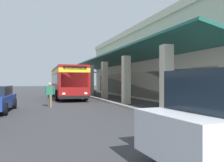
# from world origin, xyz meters

# --- Properties ---
(ground) EXTENTS (120.00, 120.00, 0.00)m
(ground) POSITION_xyz_m (0.00, 8.00, 0.00)
(ground) COLOR #38383A
(curb_strip) EXTENTS (33.55, 0.50, 0.12)m
(curb_strip) POSITION_xyz_m (1.71, 2.69, 0.06)
(curb_strip) COLOR #9E998E
(curb_strip) RESTS_ON ground
(plaza_building) EXTENTS (28.26, 15.34, 7.31)m
(plaza_building) POSITION_xyz_m (1.71, 12.32, 3.66)
(plaza_building) COLOR beige
(plaza_building) RESTS_ON ground
(transit_bus) EXTENTS (11.26, 3.00, 3.34)m
(transit_bus) POSITION_xyz_m (-0.50, 0.04, 1.85)
(transit_bus) COLOR maroon
(transit_bus) RESTS_ON ground
(pedestrian) EXTENTS (0.53, 0.63, 1.65)m
(pedestrian) POSITION_xyz_m (7.65, -2.21, 0.93)
(pedestrian) COLOR #726651
(pedestrian) RESTS_ON ground
(potted_palm) EXTENTS (1.61, 1.82, 3.14)m
(potted_palm) POSITION_xyz_m (-5.87, 3.95, 0.76)
(potted_palm) COLOR #4C4742
(potted_palm) RESTS_ON ground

